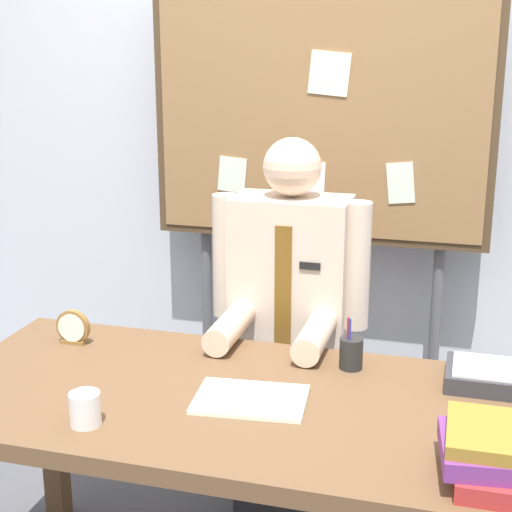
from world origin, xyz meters
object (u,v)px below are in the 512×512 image
Objects in this scene: coffee_mug at (85,409)px; book_stack at (490,454)px; bulletin_board at (319,125)px; pen_holder at (351,353)px; desk at (237,424)px; desk_clock at (73,328)px; paper_tray at (493,376)px; open_notebook at (251,399)px; person at (289,347)px.

book_stack is at bearing 0.95° from coffee_mug.
pen_holder is (0.27, -0.82, -0.58)m from bulletin_board.
bulletin_board reaches higher than desk.
pen_holder is (0.27, 0.27, 0.13)m from desk.
desk is 0.67m from desk_clock.
paper_tray is at bearing -50.66° from bulletin_board.
desk is 5.68× the size of open_notebook.
coffee_mug is at bearing -141.53° from desk.
open_notebook is 3.46× the size of coffee_mug.
book_stack is 1.56× the size of pen_holder.
pen_holder is at bearing 41.71° from coffee_mug.
open_notebook is 0.71m from desk_clock.
desk_clock reaches higher than coffee_mug.
pen_holder reaches higher than desk.
desk is at bearing -90.00° from person.
open_notebook is (0.04, -0.02, 0.09)m from desk.
paper_tray is (0.68, -0.36, 0.13)m from person.
open_notebook is at bearing -87.73° from bulletin_board.
desk is 19.68× the size of coffee_mug.
bulletin_board is at bearing 90.00° from desk.
open_notebook is at bearing -24.44° from desk.
bulletin_board is 1.27m from open_notebook.
open_notebook is 1.16× the size of paper_tray.
pen_holder is 0.62× the size of paper_tray.
bulletin_board is 21.60× the size of coffee_mug.
paper_tray is (0.02, 0.50, -0.03)m from book_stack.
bulletin_board reaches higher than person.
bulletin_board reaches higher than coffee_mug.
person is 0.78m from paper_tray.
book_stack is at bearing -63.56° from bulletin_board.
open_notebook is (0.04, -0.64, 0.11)m from person.
paper_tray is at bearing 27.46° from coffee_mug.
desk is 15.22× the size of desk_clock.
bulletin_board reaches higher than desk_clock.
pen_holder is (-0.39, 0.51, -0.01)m from book_stack.
open_notebook is 0.37m from pen_holder.
coffee_mug is (-0.99, -0.02, -0.02)m from book_stack.
open_notebook is (-0.62, 0.22, -0.06)m from book_stack.
person is at bearing 127.63° from pen_holder.
coffee_mug reaches higher than desk.
bulletin_board is at bearing 54.30° from desk_clock.
bulletin_board reaches higher than book_stack.
person reaches higher than coffee_mug.
pen_holder is at bearing -52.37° from person.
book_stack is 0.65m from pen_holder.
paper_tray is (0.68, -0.83, -0.60)m from bulletin_board.
book_stack reaches higher than coffee_mug.
coffee_mug is 0.33× the size of paper_tray.
desk_clock is (-0.62, 0.22, 0.14)m from desk.
bulletin_board reaches higher than open_notebook.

